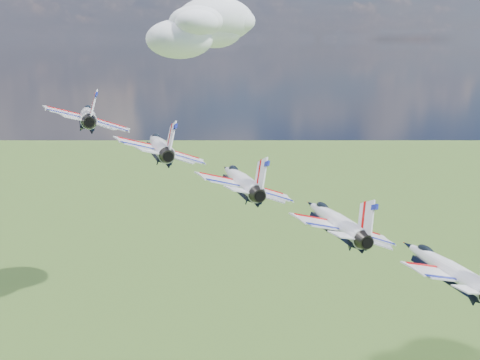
{
  "coord_description": "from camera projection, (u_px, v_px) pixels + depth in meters",
  "views": [
    {
      "loc": [
        -10.62,
        -72.35,
        163.92
      ],
      "look_at": [
        4.29,
        -0.55,
        146.73
      ],
      "focal_mm": 45.0,
      "sensor_mm": 36.0,
      "label": 1
    }
  ],
  "objects": [
    {
      "name": "jet_3",
      "position": [
        334.0,
        220.0,
        69.89
      ],
      "size": [
        13.65,
        17.9,
        8.36
      ],
      "primitive_type": null,
      "rotation": [
        0.0,
        0.31,
        0.06
      ],
      "color": "white"
    },
    {
      "name": "jet_4",
      "position": [
        444.0,
        267.0,
        64.45
      ],
      "size": [
        13.65,
        17.9,
        8.36
      ],
      "primitive_type": null,
      "rotation": [
        0.0,
        0.31,
        0.06
      ],
      "color": "white"
    },
    {
      "name": "jet_0",
      "position": [
        88.0,
        115.0,
        86.2
      ],
      "size": [
        13.65,
        17.9,
        8.36
      ],
      "primitive_type": null,
      "rotation": [
        0.0,
        0.31,
        0.06
      ],
      "color": "white"
    },
    {
      "name": "cloud_far",
      "position": [
        211.0,
        29.0,
        312.0
      ],
      "size": [
        58.75,
        46.16,
        23.08
      ],
      "primitive_type": "ellipsoid",
      "color": "white"
    },
    {
      "name": "jet_1",
      "position": [
        159.0,
        145.0,
        80.76
      ],
      "size": [
        13.65,
        17.9,
        8.36
      ],
      "primitive_type": null,
      "rotation": [
        0.0,
        0.31,
        0.06
      ],
      "color": "silver"
    },
    {
      "name": "jet_2",
      "position": [
        240.0,
        180.0,
        75.32
      ],
      "size": [
        13.65,
        17.9,
        8.36
      ],
      "primitive_type": null,
      "rotation": [
        0.0,
        0.31,
        0.06
      ],
      "color": "white"
    }
  ]
}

